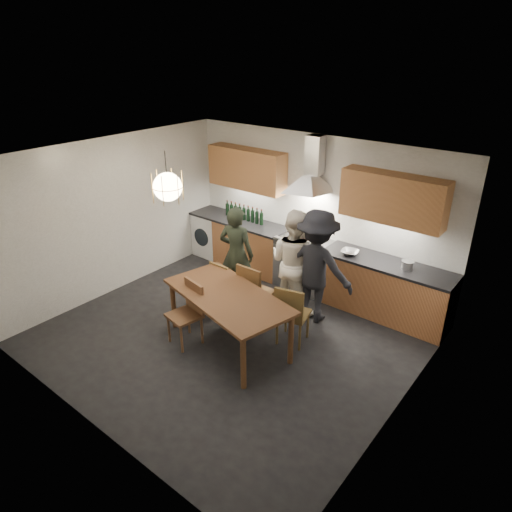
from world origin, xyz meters
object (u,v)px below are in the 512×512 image
Objects in this scene: person_right at (316,267)px; stock_pot at (407,265)px; mixing_bowl at (350,252)px; person_left at (236,254)px; person_mid at (294,262)px; dining_table at (228,301)px; chair_front at (189,309)px; chair_back_left at (223,283)px; wine_bottles at (244,212)px.

person_right is 1.32m from stock_pot.
mixing_bowl is 1.59× the size of stock_pot.
person_left is 2.63m from stock_pot.
person_right is 0.70m from mixing_bowl.
person_mid is at bearing -131.57° from mixing_bowl.
stock_pot is (1.49, 0.75, 0.11)m from person_mid.
dining_table is 2.24× the size of chair_front.
stock_pot is (0.90, 0.07, 0.03)m from mixing_bowl.
chair_back_left is 0.47× the size of person_right.
wine_bottles is at bearing 178.56° from stock_pot.
chair_back_left is at bearing 149.47° from dining_table.
person_left is (-0.06, 0.40, 0.33)m from chair_back_left.
chair_front is at bearing 85.40° from person_left.
dining_table is 1.22× the size of person_mid.
chair_back_left is 1.81m from wine_bottles.
chair_back_left is 0.49× the size of person_mid.
person_right is (1.07, 1.61, 0.36)m from chair_front.
person_mid is (0.93, 0.28, 0.04)m from person_left.
person_right is at bearing -152.22° from chair_back_left.
person_right is 10.29× the size of stock_pot.
chair_back_left is (-0.69, 0.66, -0.24)m from dining_table.
person_right is at bearing -178.56° from person_mid.
person_right is 2.25m from wine_bottles.
chair_front is at bearing -137.38° from dining_table.
mixing_bowl is (1.46, 1.35, 0.46)m from chair_back_left.
person_left is at bearing -81.26° from chair_back_left.
chair_front is at bearing -118.91° from mixing_bowl.
person_mid is at bearing 95.63° from dining_table.
wine_bottles is (-0.82, 1.50, 0.57)m from chair_back_left.
person_mid is 0.90m from mixing_bowl.
person_mid is 6.19× the size of mixing_bowl.
stock_pot is at bearing -151.83° from person_mid.
person_mid is at bearing -7.50° from person_right.
chair_front is at bearing -132.43° from stock_pot.
chair_back_left is at bearing -137.34° from mixing_bowl.
person_right is (0.58, 1.34, 0.18)m from dining_table.
wine_bottles is (-3.18, 0.08, 0.09)m from stock_pot.
person_mid is (0.87, 0.68, 0.37)m from chair_back_left.
stock_pot is at bearing -149.23° from chair_back_left.
person_left is 1.36m from wine_bottles.
dining_table is at bearing 84.06° from person_mid.
dining_table is 1.17× the size of person_right.
stock_pot reaches higher than dining_table.
mixing_bowl is at bearing -163.93° from person_left.
stock_pot is (2.16, 2.36, 0.43)m from chair_front.
person_mid is at bearing 78.33° from chair_front.
wine_bottles is at bearing -71.24° from person_left.
dining_table is 0.98m from chair_back_left.
dining_table is 2.68m from stock_pot.
dining_table is 2.31× the size of wine_bottles.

